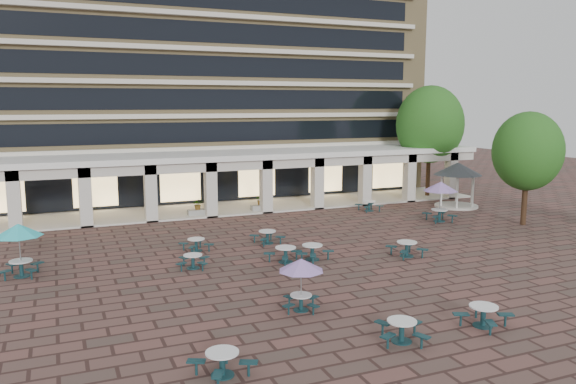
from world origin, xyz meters
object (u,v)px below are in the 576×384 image
Objects in this scene: picnic_table_2 at (402,329)px; gazebo at (458,174)px; planter_left at (198,209)px; planter_right at (261,204)px; picnic_table_1 at (483,314)px; picnic_table_0 at (222,361)px.

picnic_table_2 is 27.13m from gazebo.
planter_left is 1.00× the size of planter_right.
picnic_table_1 reaches higher than picnic_table_2.
planter_right is at bearing 68.89° from picnic_table_1.
picnic_table_0 is 0.98× the size of picnic_table_2.
planter_right is (-0.01, 23.90, 0.10)m from picnic_table_1.
picnic_table_0 is at bearing -112.36° from planter_right.
picnic_table_1 is 0.57× the size of gazebo.
picnic_table_0 is 6.33m from picnic_table_2.
planter_left is at bearing 58.33° from picnic_table_0.
planter_right reaches higher than planter_left.
picnic_table_0 is 9.85m from picnic_table_1.
gazebo reaches higher than picnic_table_0.
picnic_table_0 is at bearing -101.86° from planter_left.
picnic_table_2 reaches higher than picnic_table_0.
picnic_table_2 is 1.40× the size of planter_left.
planter_right is at bearing 104.95° from picnic_table_2.
planter_right reaches higher than picnic_table_0.
planter_left reaches higher than picnic_table_1.
planter_right is (4.82, 0.00, 0.04)m from planter_left.
picnic_table_2 is at bearing -132.88° from gazebo.
planter_right reaches higher than picnic_table_2.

